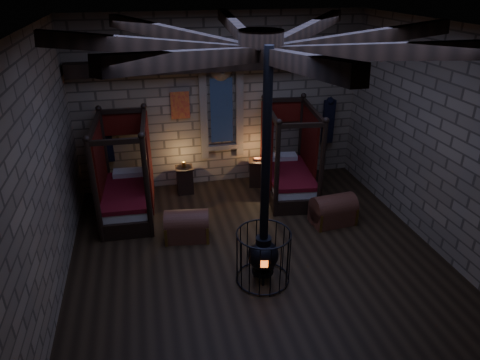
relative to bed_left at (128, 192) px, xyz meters
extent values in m
cube|color=black|center=(2.39, -2.27, -0.54)|extent=(7.00, 7.00, 0.01)
cube|color=#847054|center=(2.39, 1.23, 1.56)|extent=(7.00, 0.02, 4.20)
cube|color=#847054|center=(2.39, -5.77, 1.56)|extent=(7.00, 0.02, 4.20)
cube|color=#847054|center=(-1.11, -2.27, 1.56)|extent=(0.02, 7.00, 4.20)
cube|color=#847054|center=(5.89, -2.27, 1.56)|extent=(0.02, 7.00, 4.20)
cube|color=black|center=(2.39, -2.27, 3.66)|extent=(7.00, 7.00, 0.01)
cube|color=black|center=(2.39, 1.05, 2.51)|extent=(6.86, 0.35, 0.30)
cylinder|color=black|center=(2.39, -2.27, 3.51)|extent=(0.70, 0.70, 0.25)
cube|color=black|center=(2.39, 1.18, 1.36)|extent=(0.55, 0.04, 1.60)
cube|color=maroon|center=(1.39, 1.19, 1.56)|extent=(0.45, 0.03, 0.65)
cube|color=black|center=(-0.41, 1.07, 0.91)|extent=(0.30, 0.10, 1.15)
cube|color=black|center=(5.19, 1.07, 0.91)|extent=(0.30, 0.10, 1.15)
cube|color=black|center=(0.00, -0.08, -0.36)|extent=(1.16, 2.11, 0.36)
cube|color=beige|center=(0.00, -0.08, -0.08)|extent=(1.04, 1.94, 0.22)
cube|color=maroon|center=(0.00, -0.08, 0.06)|extent=(1.10, 1.98, 0.10)
cube|color=beige|center=(0.03, 0.67, 0.15)|extent=(0.71, 0.38, 0.14)
cube|color=#580F07|center=(0.04, 0.94, 1.29)|extent=(1.09, 0.10, 0.54)
cylinder|color=black|center=(-0.54, -1.05, 0.55)|extent=(0.11, 0.11, 2.18)
cylinder|color=black|center=(-0.45, 0.93, 0.55)|extent=(0.11, 0.11, 2.18)
cylinder|color=black|center=(0.45, -1.09, 0.55)|extent=(0.11, 0.11, 2.18)
cylinder|color=black|center=(0.54, 0.88, 0.55)|extent=(0.11, 0.11, 2.18)
cube|color=#580F07|center=(-0.51, 0.24, 0.60)|extent=(0.13, 1.49, 1.93)
cube|color=#580F07|center=(0.53, 0.19, 0.60)|extent=(0.13, 1.49, 1.93)
cube|color=black|center=(3.81, 0.05, -0.36)|extent=(1.31, 2.16, 0.35)
cube|color=beige|center=(3.81, 0.05, -0.09)|extent=(1.17, 1.99, 0.22)
cube|color=maroon|center=(3.81, 0.05, 0.05)|extent=(1.23, 2.04, 0.10)
cube|color=beige|center=(3.90, 0.80, 0.15)|extent=(0.73, 0.43, 0.14)
cube|color=#580F07|center=(3.93, 1.06, 1.28)|extent=(1.08, 0.18, 0.54)
cylinder|color=black|center=(3.20, -0.86, 0.55)|extent=(0.11, 0.11, 2.17)
cylinder|color=black|center=(3.44, 1.09, 0.55)|extent=(0.11, 0.11, 2.17)
cylinder|color=black|center=(4.17, -0.98, 0.55)|extent=(0.11, 0.11, 2.17)
cylinder|color=black|center=(4.41, 0.97, 0.55)|extent=(0.11, 0.11, 2.17)
cube|color=#580F07|center=(3.32, 0.41, 0.59)|extent=(0.24, 1.47, 1.92)
cube|color=#580F07|center=(4.36, 0.28, 0.59)|extent=(0.24, 1.47, 1.92)
cube|color=#562A1B|center=(1.16, -1.33, -0.35)|extent=(0.96, 0.66, 0.37)
cylinder|color=#562A1B|center=(1.16, -1.33, -0.17)|extent=(0.96, 0.66, 0.54)
cube|color=#A48332|center=(0.75, -1.27, -0.35)|extent=(0.13, 0.57, 0.39)
cube|color=#A48332|center=(1.57, -1.38, -0.35)|extent=(0.13, 0.57, 0.39)
cube|color=#562A1B|center=(4.32, -1.43, -0.35)|extent=(0.97, 0.65, 0.38)
cylinder|color=#562A1B|center=(4.32, -1.43, -0.16)|extent=(0.97, 0.65, 0.56)
cube|color=#A48332|center=(3.90, -1.47, -0.35)|extent=(0.11, 0.59, 0.41)
cube|color=#A48332|center=(4.75, -1.39, -0.35)|extent=(0.11, 0.59, 0.41)
cube|color=black|center=(1.35, 0.74, -0.22)|extent=(0.39, 0.37, 0.64)
cube|color=black|center=(1.35, 0.74, 0.12)|extent=(0.42, 0.40, 0.04)
cylinder|color=#A48332|center=(1.35, 0.74, 0.21)|extent=(0.09, 0.09, 0.15)
cube|color=black|center=(3.20, 0.73, -0.21)|extent=(0.47, 0.46, 0.65)
cube|color=black|center=(3.20, 0.73, 0.13)|extent=(0.52, 0.51, 0.04)
cube|color=#562A1B|center=(3.20, 0.73, 0.19)|extent=(0.19, 0.16, 0.05)
cylinder|color=black|center=(2.31, -2.95, -0.33)|extent=(0.39, 0.39, 0.10)
sphere|color=black|center=(2.31, -2.95, -0.01)|extent=(0.54, 0.54, 0.54)
cylinder|color=black|center=(2.31, -2.95, 0.28)|extent=(0.27, 0.27, 0.14)
cube|color=#FF5914|center=(2.26, -3.21, -0.01)|extent=(0.14, 0.05, 0.14)
cylinder|color=black|center=(2.31, -2.95, 1.92)|extent=(0.14, 0.14, 3.18)
torus|color=black|center=(2.31, -2.95, -0.50)|extent=(0.96, 0.96, 0.03)
torus|color=black|center=(2.31, -2.95, 0.43)|extent=(0.96, 0.96, 0.03)
camera|label=1|loc=(0.55, -8.82, 4.41)|focal=32.00mm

